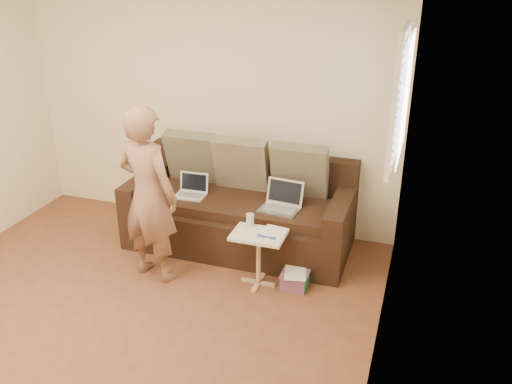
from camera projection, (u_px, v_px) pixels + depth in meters
The scene contains 16 objects.
floor at pixel (99, 342), 4.08m from camera, with size 4.50×4.50×0.00m, color brown.
wall_back at pixel (208, 104), 5.51m from camera, with size 4.00×4.00×0.00m, color beige.
wall_right at pixel (381, 230), 2.98m from camera, with size 4.50×4.50×0.00m, color beige.
window_blinds at pixel (401, 97), 4.14m from camera, with size 0.12×0.88×1.08m, color white, non-canonical shape.
sofa at pixel (239, 206), 5.31m from camera, with size 2.20×0.95×0.85m, color black, non-canonical shape.
pillow_left at pixel (193, 157), 5.55m from camera, with size 0.55×0.14×0.55m, color brown, non-canonical shape.
pillow_mid at pixel (241, 164), 5.36m from camera, with size 0.55×0.14×0.55m, color #6F664F, non-canonical shape.
pillow_right at pixel (300, 171), 5.20m from camera, with size 0.55×0.14×0.55m, color brown, non-canonical shape.
laptop_silver at pixel (279, 210), 5.01m from camera, with size 0.36×0.26×0.24m, color #B7BABC, non-canonical shape.
laptop_white at pixel (190, 197), 5.29m from camera, with size 0.29×0.21×0.21m, color white, non-canonical shape.
person at pixel (149, 195), 4.64m from camera, with size 0.59×0.40×1.61m, color brown.
side_table at pixel (258, 259), 4.72m from camera, with size 0.46×0.32×0.51m, color silver, non-canonical shape.
drinking_glass at pixel (250, 220), 4.72m from camera, with size 0.07×0.07×0.12m, color silver, non-canonical shape.
scissors at pixel (267, 237), 4.54m from camera, with size 0.18×0.10×0.02m, color silver, non-canonical shape.
paper_on_table at pixel (272, 234), 4.61m from camera, with size 0.21×0.30×0.00m, color white, non-canonical shape.
striped_box at pixel (295, 280), 4.74m from camera, with size 0.24×0.24×0.15m, color #CD1E83, non-canonical shape.
Camera 1 is at (2.17, -2.73, 2.70)m, focal length 37.59 mm.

